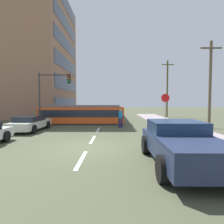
{
  "coord_description": "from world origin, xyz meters",
  "views": [
    {
      "loc": [
        1.27,
        -9.31,
        2.29
      ],
      "look_at": [
        1.11,
        8.32,
        1.33
      ],
      "focal_mm": 30.28,
      "sensor_mm": 36.0,
      "label": 1
    }
  ],
  "objects_px": {
    "traffic_light_mast": "(52,89)",
    "streetcar_tram": "(82,114)",
    "parked_sedan_far": "(62,115)",
    "utility_pole_near": "(210,83)",
    "utility_pole_mid": "(167,88)",
    "pickup_truck_parked": "(180,143)",
    "parked_sedan_mid": "(30,123)",
    "pedestrian_crossing": "(121,117)",
    "stop_sign": "(165,103)",
    "city_bus": "(96,111)"
  },
  "relations": [
    {
      "from": "stop_sign",
      "to": "utility_pole_near",
      "type": "height_order",
      "value": "utility_pole_near"
    },
    {
      "from": "traffic_light_mast",
      "to": "parked_sedan_far",
      "type": "bearing_deg",
      "value": 97.15
    },
    {
      "from": "city_bus",
      "to": "utility_pole_mid",
      "type": "relative_size",
      "value": 0.71
    },
    {
      "from": "pickup_truck_parked",
      "to": "traffic_light_mast",
      "type": "bearing_deg",
      "value": 127.06
    },
    {
      "from": "pedestrian_crossing",
      "to": "pickup_truck_parked",
      "type": "height_order",
      "value": "pedestrian_crossing"
    },
    {
      "from": "pickup_truck_parked",
      "to": "city_bus",
      "type": "bearing_deg",
      "value": 104.54
    },
    {
      "from": "streetcar_tram",
      "to": "traffic_light_mast",
      "type": "height_order",
      "value": "traffic_light_mast"
    },
    {
      "from": "city_bus",
      "to": "utility_pole_near",
      "type": "distance_m",
      "value": 14.2
    },
    {
      "from": "streetcar_tram",
      "to": "traffic_light_mast",
      "type": "distance_m",
      "value": 4.01
    },
    {
      "from": "parked_sedan_far",
      "to": "traffic_light_mast",
      "type": "distance_m",
      "value": 6.57
    },
    {
      "from": "city_bus",
      "to": "parked_sedan_mid",
      "type": "distance_m",
      "value": 11.37
    },
    {
      "from": "stop_sign",
      "to": "traffic_light_mast",
      "type": "distance_m",
      "value": 10.51
    },
    {
      "from": "city_bus",
      "to": "parked_sedan_mid",
      "type": "bearing_deg",
      "value": -111.4
    },
    {
      "from": "utility_pole_mid",
      "to": "utility_pole_near",
      "type": "bearing_deg",
      "value": -89.26
    },
    {
      "from": "parked_sedan_far",
      "to": "utility_pole_near",
      "type": "bearing_deg",
      "value": -25.25
    },
    {
      "from": "pedestrian_crossing",
      "to": "streetcar_tram",
      "type": "bearing_deg",
      "value": 142.7
    },
    {
      "from": "parked_sedan_far",
      "to": "stop_sign",
      "type": "distance_m",
      "value": 12.83
    },
    {
      "from": "pedestrian_crossing",
      "to": "parked_sedan_mid",
      "type": "relative_size",
      "value": 0.37
    },
    {
      "from": "pickup_truck_parked",
      "to": "utility_pole_near",
      "type": "bearing_deg",
      "value": 58.57
    },
    {
      "from": "parked_sedan_mid",
      "to": "stop_sign",
      "type": "bearing_deg",
      "value": 12.8
    },
    {
      "from": "pedestrian_crossing",
      "to": "utility_pole_mid",
      "type": "bearing_deg",
      "value": 58.66
    },
    {
      "from": "streetcar_tram",
      "to": "parked_sedan_far",
      "type": "relative_size",
      "value": 1.97
    },
    {
      "from": "parked_sedan_mid",
      "to": "parked_sedan_far",
      "type": "distance_m",
      "value": 8.67
    },
    {
      "from": "pedestrian_crossing",
      "to": "utility_pole_mid",
      "type": "xyz_separation_m",
      "value": [
        7.54,
        12.39,
        3.49
      ]
    },
    {
      "from": "pickup_truck_parked",
      "to": "parked_sedan_mid",
      "type": "xyz_separation_m",
      "value": [
        -8.96,
        7.95,
        -0.17
      ]
    },
    {
      "from": "utility_pole_near",
      "to": "pickup_truck_parked",
      "type": "bearing_deg",
      "value": -121.43
    },
    {
      "from": "pedestrian_crossing",
      "to": "stop_sign",
      "type": "xyz_separation_m",
      "value": [
        4.11,
        0.77,
        1.25
      ]
    },
    {
      "from": "traffic_light_mast",
      "to": "streetcar_tram",
      "type": "bearing_deg",
      "value": 37.39
    },
    {
      "from": "pickup_truck_parked",
      "to": "utility_pole_near",
      "type": "xyz_separation_m",
      "value": [
        5.9,
        9.66,
        3.11
      ]
    },
    {
      "from": "traffic_light_mast",
      "to": "utility_pole_mid",
      "type": "height_order",
      "value": "utility_pole_mid"
    },
    {
      "from": "pickup_truck_parked",
      "to": "parked_sedan_mid",
      "type": "height_order",
      "value": "pickup_truck_parked"
    },
    {
      "from": "city_bus",
      "to": "utility_pole_mid",
      "type": "bearing_deg",
      "value": 18.8
    },
    {
      "from": "parked_sedan_far",
      "to": "utility_pole_near",
      "type": "relative_size",
      "value": 0.58
    },
    {
      "from": "streetcar_tram",
      "to": "utility_pole_mid",
      "type": "relative_size",
      "value": 1.0
    },
    {
      "from": "city_bus",
      "to": "pedestrian_crossing",
      "type": "xyz_separation_m",
      "value": [
        3.01,
        -8.79,
        -0.09
      ]
    },
    {
      "from": "streetcar_tram",
      "to": "utility_pole_near",
      "type": "distance_m",
      "value": 12.27
    },
    {
      "from": "city_bus",
      "to": "parked_sedan_mid",
      "type": "relative_size",
      "value": 1.33
    },
    {
      "from": "parked_sedan_far",
      "to": "traffic_light_mast",
      "type": "xyz_separation_m",
      "value": [
        0.74,
        -5.87,
        2.87
      ]
    },
    {
      "from": "streetcar_tram",
      "to": "stop_sign",
      "type": "relative_size",
      "value": 2.95
    },
    {
      "from": "streetcar_tram",
      "to": "parked_sedan_mid",
      "type": "bearing_deg",
      "value": -125.2
    },
    {
      "from": "pickup_truck_parked",
      "to": "pedestrian_crossing",
      "type": "bearing_deg",
      "value": 100.47
    },
    {
      "from": "streetcar_tram",
      "to": "pickup_truck_parked",
      "type": "xyz_separation_m",
      "value": [
        5.63,
        -12.66,
        -0.2
      ]
    },
    {
      "from": "streetcar_tram",
      "to": "utility_pole_mid",
      "type": "height_order",
      "value": "utility_pole_mid"
    },
    {
      "from": "parked_sedan_far",
      "to": "utility_pole_near",
      "type": "height_order",
      "value": "utility_pole_near"
    },
    {
      "from": "traffic_light_mast",
      "to": "utility_pole_mid",
      "type": "bearing_deg",
      "value": 39.34
    },
    {
      "from": "pedestrian_crossing",
      "to": "parked_sedan_mid",
      "type": "height_order",
      "value": "pedestrian_crossing"
    },
    {
      "from": "parked_sedan_far",
      "to": "stop_sign",
      "type": "bearing_deg",
      "value": -28.7
    },
    {
      "from": "city_bus",
      "to": "parked_sedan_far",
      "type": "bearing_deg",
      "value": -154.74
    },
    {
      "from": "parked_sedan_mid",
      "to": "traffic_light_mast",
      "type": "distance_m",
      "value": 4.1
    },
    {
      "from": "pedestrian_crossing",
      "to": "parked_sedan_far",
      "type": "height_order",
      "value": "pedestrian_crossing"
    }
  ]
}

